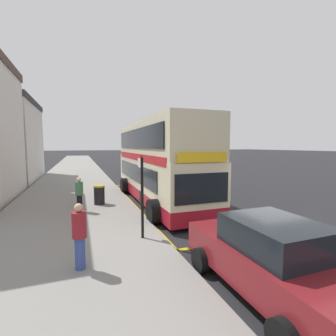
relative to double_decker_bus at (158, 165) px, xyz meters
name	(u,v)px	position (x,y,z in m)	size (l,w,h in m)	color
ground_plane	(123,165)	(2.46, 26.11, -2.06)	(260.00, 260.00, 0.00)	black
pavement_near	(77,166)	(-4.54, 26.11, -1.99)	(6.00, 76.00, 0.14)	gray
double_decker_bus	(158,165)	(0.00, 0.00, 0.00)	(3.16, 10.48, 4.40)	beige
bus_bay_markings	(157,201)	(-0.08, -0.07, -2.06)	(2.93, 12.72, 0.01)	gold
bus_stop_sign	(142,189)	(-2.23, -5.28, -0.34)	(0.09, 0.51, 2.68)	black
parked_car_white_kerbside	(179,165)	(7.35, 14.25, -1.26)	(2.09, 4.20, 1.62)	silver
parked_car_maroon_behind	(271,258)	(-0.42, -9.00, -1.26)	(2.09, 4.20, 1.62)	maroon
parked_car_grey_distant	(130,155)	(7.21, 43.79, -1.26)	(2.09, 4.20, 1.62)	slate
pedestrian_waiting_near_sign	(79,193)	(-4.14, -1.28, -1.09)	(0.34, 0.34, 1.55)	black
pedestrian_further_back	(79,234)	(-4.14, -6.77, -1.05)	(0.34, 0.34, 1.62)	#33478C
litter_bin	(99,195)	(-3.19, -0.20, -1.44)	(0.56, 0.56, 0.96)	black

